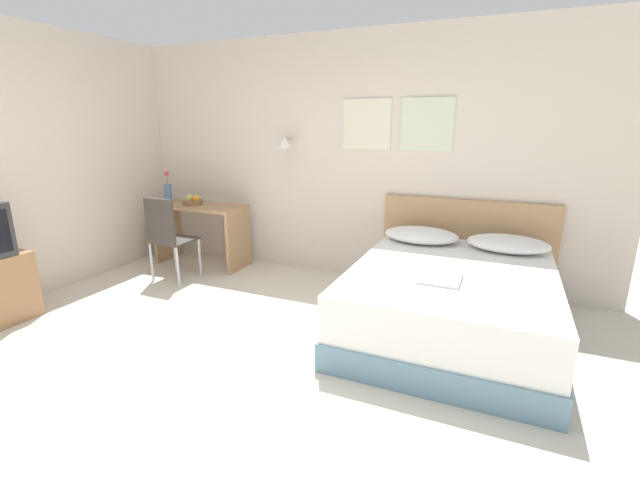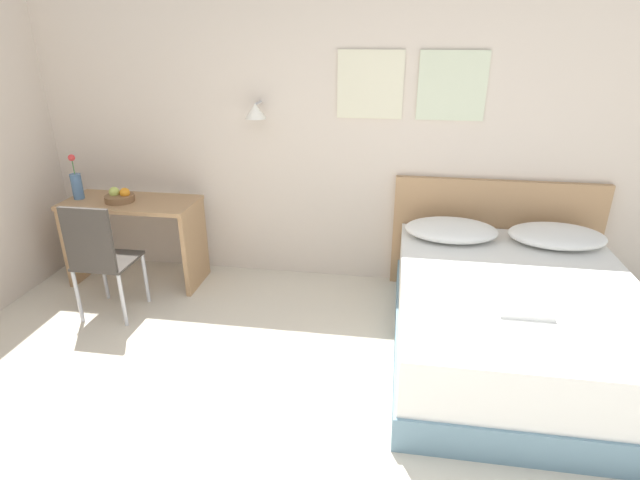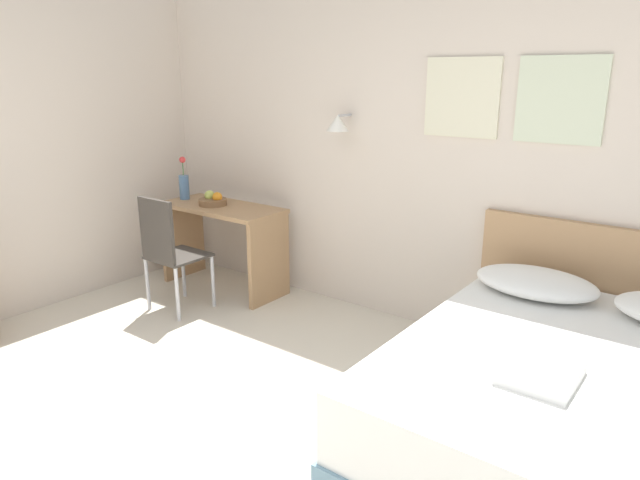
{
  "view_description": "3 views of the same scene",
  "coord_description": "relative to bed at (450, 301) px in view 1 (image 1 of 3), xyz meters",
  "views": [
    {
      "loc": [
        1.76,
        -1.96,
        1.71
      ],
      "look_at": [
        0.32,
        1.34,
        0.72
      ],
      "focal_mm": 24.0,
      "sensor_mm": 36.0,
      "label": 1
    },
    {
      "loc": [
        0.59,
        -1.58,
        2.1
      ],
      "look_at": [
        0.07,
        1.76,
        0.67
      ],
      "focal_mm": 28.0,
      "sensor_mm": 36.0,
      "label": 2
    },
    {
      "loc": [
        1.95,
        -1.17,
        1.85
      ],
      "look_at": [
        -0.13,
        1.59,
        0.84
      ],
      "focal_mm": 32.0,
      "sensor_mm": 36.0,
      "label": 3
    }
  ],
  "objects": [
    {
      "name": "ground_plane",
      "position": [
        -1.45,
        -1.48,
        -0.28
      ],
      "size": [
        24.0,
        24.0,
        0.0
      ],
      "primitive_type": "plane",
      "color": "beige"
    },
    {
      "name": "wall_back",
      "position": [
        -1.44,
        1.08,
        1.05
      ],
      "size": [
        5.82,
        0.31,
        2.65
      ],
      "color": "beige",
      "rests_on": "ground_plane"
    },
    {
      "name": "headboard",
      "position": [
        0.0,
        1.03,
        0.2
      ],
      "size": [
        1.7,
        0.06,
        0.97
      ],
      "color": "#A87F56",
      "rests_on": "ground_plane"
    },
    {
      "name": "pillow_right",
      "position": [
        0.39,
        0.71,
        0.36
      ],
      "size": [
        0.72,
        0.48,
        0.14
      ],
      "color": "white",
      "rests_on": "bed"
    },
    {
      "name": "desk",
      "position": [
        -3.08,
        0.68,
        0.24
      ],
      "size": [
        1.12,
        0.51,
        0.75
      ],
      "color": "#A87F56",
      "rests_on": "ground_plane"
    },
    {
      "name": "folded_towel_near_foot",
      "position": [
        -0.06,
        -0.3,
        0.32
      ],
      "size": [
        0.3,
        0.35,
        0.06
      ],
      "color": "white",
      "rests_on": "bed"
    },
    {
      "name": "fruit_bowl",
      "position": [
        -3.16,
        0.66,
        0.51
      ],
      "size": [
        0.24,
        0.24,
        0.12
      ],
      "color": "brown",
      "rests_on": "desk"
    },
    {
      "name": "pillow_left",
      "position": [
        -0.39,
        0.71,
        0.36
      ],
      "size": [
        0.72,
        0.48,
        0.14
      ],
      "color": "white",
      "rests_on": "bed"
    },
    {
      "name": "flower_vase",
      "position": [
        -3.54,
        0.67,
        0.6
      ],
      "size": [
        0.09,
        0.09,
        0.39
      ],
      "color": "#4C7099",
      "rests_on": "desk"
    },
    {
      "name": "bed",
      "position": [
        0.0,
        0.0,
        0.0
      ],
      "size": [
        1.58,
        1.99,
        0.57
      ],
      "color": "#66899E",
      "rests_on": "ground_plane"
    },
    {
      "name": "desk_chair",
      "position": [
        -3.02,
        0.04,
        0.26
      ],
      "size": [
        0.41,
        0.41,
        0.95
      ],
      "color": "#3D3833",
      "rests_on": "ground_plane"
    }
  ]
}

